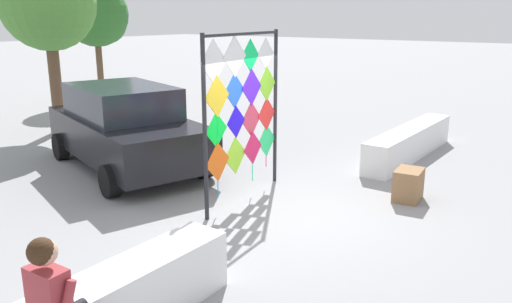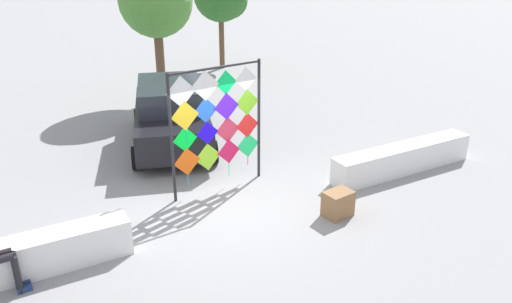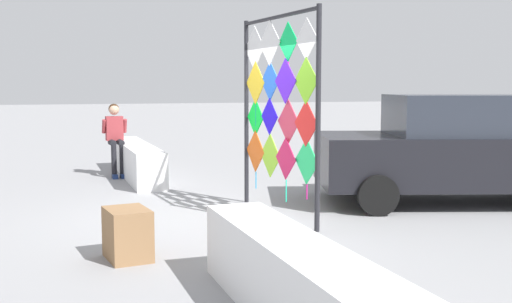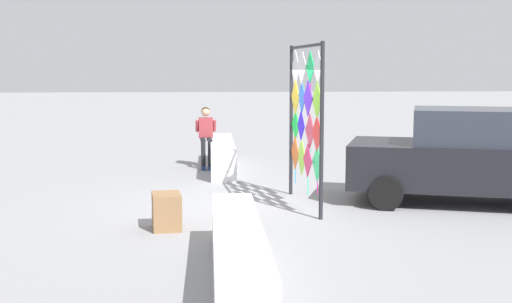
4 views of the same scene
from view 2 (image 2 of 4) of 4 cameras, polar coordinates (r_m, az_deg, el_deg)
ground at (r=11.38m, az=-2.42°, el=-6.16°), size 120.00×120.00×0.00m
plaza_ledge_left at (r=9.93m, az=-25.96°, el=-11.11°), size 4.15×0.58×0.70m
plaza_ledge_right at (r=13.39m, az=16.21°, el=-0.77°), size 4.15×0.58×0.70m
kite_display_rack at (r=11.51m, az=-4.47°, el=3.64°), size 2.39×0.30×2.97m
parked_car at (r=14.65m, az=-9.54°, el=4.21°), size 3.29×4.98×1.78m
cardboard_box_large at (r=11.01m, az=9.22°, el=-5.84°), size 0.65×0.51×0.57m
tree_palm_like at (r=18.48m, az=-11.26°, el=16.15°), size 2.57×2.57×4.83m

